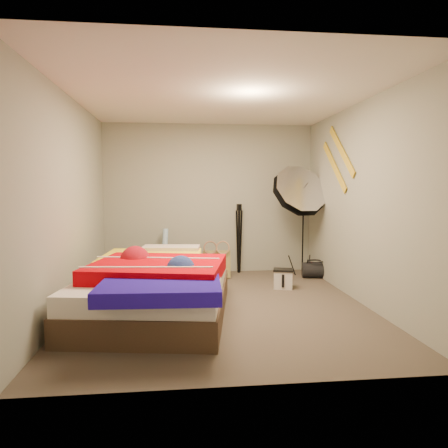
{
  "coord_description": "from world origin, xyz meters",
  "views": [
    {
      "loc": [
        -0.48,
        -4.75,
        1.44
      ],
      "look_at": [
        0.1,
        0.6,
        0.95
      ],
      "focal_mm": 32.0,
      "sensor_mm": 36.0,
      "label": 1
    }
  ],
  "objects": [
    {
      "name": "floor",
      "position": [
        0.0,
        0.0,
        0.0
      ],
      "size": [
        4.0,
        4.0,
        0.0
      ],
      "primitive_type": "plane",
      "color": "#4F4439",
      "rests_on": "ground"
    },
    {
      "name": "wall_right",
      "position": [
        1.75,
        0.0,
        1.25
      ],
      "size": [
        0.0,
        4.0,
        4.0
      ],
      "primitive_type": "plane",
      "rotation": [
        1.57,
        0.0,
        -1.57
      ],
      "color": "gray",
      "rests_on": "floor"
    },
    {
      "name": "wall_front",
      "position": [
        0.0,
        -2.0,
        1.25
      ],
      "size": [
        3.5,
        0.0,
        3.5
      ],
      "primitive_type": "plane",
      "rotation": [
        -1.57,
        0.0,
        0.0
      ],
      "color": "gray",
      "rests_on": "floor"
    },
    {
      "name": "camera_case",
      "position": [
        0.97,
        0.74,
        0.13
      ],
      "size": [
        0.3,
        0.25,
        0.26
      ],
      "primitive_type": "cube",
      "rotation": [
        0.0,
        0.0,
        -0.27
      ],
      "color": "beige",
      "rests_on": "floor"
    },
    {
      "name": "camera_tripod",
      "position": [
        0.49,
        1.88,
        0.67
      ],
      "size": [
        0.08,
        0.08,
        1.17
      ],
      "color": "black",
      "rests_on": "floor"
    },
    {
      "name": "bed",
      "position": [
        -0.76,
        -0.24,
        0.32
      ],
      "size": [
        1.85,
        2.51,
        0.65
      ],
      "color": "#4A3526",
      "rests_on": "floor"
    },
    {
      "name": "photo_umbrella",
      "position": [
        1.38,
        1.43,
        1.36
      ],
      "size": [
        1.06,
        0.76,
        1.89
      ],
      "color": "black",
      "rests_on": "floor"
    },
    {
      "name": "tote_bag",
      "position": [
        0.08,
        1.53,
        0.22
      ],
      "size": [
        0.45,
        0.23,
        0.45
      ],
      "primitive_type": "cube",
      "rotation": [
        -0.14,
        0.0,
        -0.08
      ],
      "color": "#A19252",
      "rests_on": "floor"
    },
    {
      "name": "duffel_bag",
      "position": [
        1.65,
        1.35,
        0.12
      ],
      "size": [
        0.44,
        0.32,
        0.25
      ],
      "primitive_type": "cylinder",
      "rotation": [
        0.0,
        1.57,
        -0.18
      ],
      "color": "black",
      "rests_on": "floor"
    },
    {
      "name": "wrapping_roll",
      "position": [
        -0.75,
        1.77,
        0.39
      ],
      "size": [
        0.15,
        0.24,
        0.78
      ],
      "primitive_type": "cylinder",
      "rotation": [
        -0.17,
        0.0,
        -0.29
      ],
      "color": "#529FDE",
      "rests_on": "floor"
    },
    {
      "name": "wall_left",
      "position": [
        -1.75,
        0.0,
        1.25
      ],
      "size": [
        0.0,
        4.0,
        4.0
      ],
      "primitive_type": "plane",
      "rotation": [
        1.57,
        0.0,
        1.57
      ],
      "color": "gray",
      "rests_on": "floor"
    },
    {
      "name": "wall_stripe_lower",
      "position": [
        1.73,
        0.85,
        1.75
      ],
      "size": [
        0.02,
        0.91,
        0.78
      ],
      "primitive_type": "cube",
      "rotation": [
        0.7,
        0.0,
        0.0
      ],
      "color": "gold",
      "rests_on": "wall_right"
    },
    {
      "name": "wall_back",
      "position": [
        0.0,
        2.0,
        1.25
      ],
      "size": [
        3.5,
        0.0,
        3.5
      ],
      "primitive_type": "plane",
      "rotation": [
        1.57,
        0.0,
        0.0
      ],
      "color": "gray",
      "rests_on": "floor"
    },
    {
      "name": "wall_stripe_upper",
      "position": [
        1.73,
        0.6,
        1.95
      ],
      "size": [
        0.02,
        0.91,
        0.78
      ],
      "primitive_type": "cube",
      "rotation": [
        0.7,
        0.0,
        0.0
      ],
      "color": "gold",
      "rests_on": "wall_right"
    },
    {
      "name": "ceiling",
      "position": [
        0.0,
        0.0,
        2.5
      ],
      "size": [
        4.0,
        4.0,
        0.0
      ],
      "primitive_type": "plane",
      "rotation": [
        3.14,
        0.0,
        0.0
      ],
      "color": "silver",
      "rests_on": "wall_back"
    }
  ]
}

